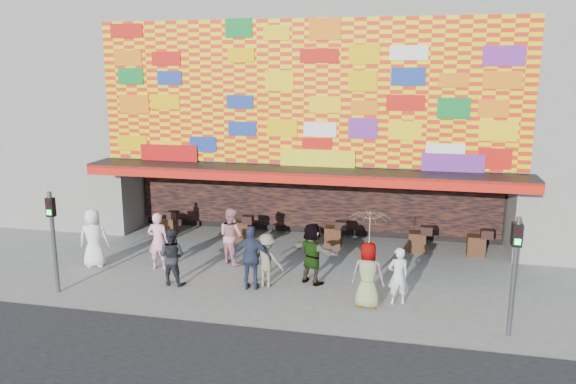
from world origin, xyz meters
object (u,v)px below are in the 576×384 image
parasol (369,229)px  ped_a (94,238)px  ped_f (312,253)px  ped_i (232,236)px  signal_left (53,231)px  ped_g (368,275)px  ped_e (252,258)px  ped_d (266,261)px  signal_right (515,263)px  ped_c (172,256)px  ped_h (398,276)px  ped_b (158,241)px

parasol → ped_a: bearing=172.0°
ped_f → ped_i: (-2.93, 1.17, 0.00)m
signal_left → parasol: signal_left is taller
signal_left → ped_g: (8.88, 0.96, -0.95)m
ped_e → ped_i: 2.40m
ped_d → ped_a: bearing=-0.3°
ped_g → parasol: (0.00, 0.00, 1.29)m
ped_e → ped_i: bearing=-62.7°
parasol → ped_i: bearing=151.7°
signal_right → ped_c: signal_right is taller
ped_a → parasol: parasol is taller
ped_h → ped_d: bearing=-27.3°
signal_right → ped_i: bearing=157.0°
signal_left → ped_a: 2.40m
ped_c → ped_f: 4.21m
ped_h → parasol: (-0.79, -0.39, 1.39)m
ped_a → ped_f: 7.23m
signal_left → ped_d: size_ratio=1.86×
signal_left → ped_i: 5.51m
signal_left → ped_e: signal_left is taller
ped_h → signal_left: bearing=-13.2°
ped_h → ped_e: bearing=-22.8°
ped_f → ped_i: size_ratio=1.00×
signal_right → ped_f: (-5.31, 2.32, -0.92)m
ped_c → ped_g: size_ratio=0.95×
ped_e → ped_g: size_ratio=1.05×
ped_g → ped_h: size_ratio=1.13×
ped_c → ped_h: size_ratio=1.08×
ped_a → ped_c: size_ratio=1.11×
ped_a → signal_right: bearing=155.7°
ped_a → ped_g: ped_a is taller
ped_b → ped_d: ped_b is taller
ped_d → ped_i: size_ratio=0.86×
ped_c → ped_h: (6.67, 0.03, -0.06)m
signal_left → ped_a: bearing=93.6°
signal_left → ped_g: signal_left is taller
ped_e → ped_g: 3.46m
ped_d → ped_b: bearing=-6.3°
signal_right → ped_c: (-9.39, 1.32, -0.99)m
ped_a → signal_left: bearing=79.4°
ped_c → ped_h: ped_c is taller
ped_a → ped_f: (7.23, 0.10, -0.03)m
signal_left → ped_d: (5.82, 1.76, -1.05)m
ped_e → ped_g: ped_e is taller
ped_a → parasol: bearing=157.8°
ped_d → ped_e: 0.50m
signal_left → parasol: bearing=6.2°
ped_b → ped_h: 7.73m
ped_g → parasol: 1.29m
signal_right → ped_a: (-12.54, 2.22, -0.89)m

